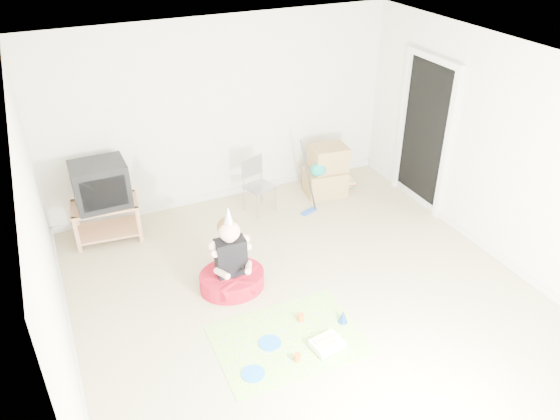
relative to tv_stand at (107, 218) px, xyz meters
name	(u,v)px	position (x,y,z in m)	size (l,w,h in m)	color
ground	(303,292)	(1.79, -2.07, -0.30)	(5.00, 5.00, 0.00)	tan
doorway_recess	(425,135)	(4.27, -0.87, 0.72)	(0.02, 0.90, 2.05)	black
tv_stand	(107,218)	(0.00, 0.00, 0.00)	(0.87, 0.60, 0.51)	#A9724C
crt_tv	(100,184)	(0.00, 0.00, 0.49)	(0.65, 0.54, 0.56)	black
folding_chair	(259,187)	(2.06, -0.20, 0.09)	(0.44, 0.43, 0.80)	gray
cardboard_boxes	(326,172)	(3.16, -0.13, 0.06)	(0.65, 0.53, 0.74)	#A2814E
floor_mop	(309,196)	(2.67, -0.53, -0.04)	(0.27, 0.33, 1.01)	#244AB6
book_pile	(347,182)	(3.59, -0.03, -0.26)	(0.27, 0.30, 0.08)	#2A7E3C
seated_woman	(232,271)	(1.09, -1.65, -0.06)	(0.79, 0.79, 1.08)	#A70F22
party_mat	(288,339)	(1.31, -2.68, -0.30)	(1.49, 1.08, 0.01)	#FF35A5
birthday_cake	(327,345)	(1.61, -2.95, -0.26)	(0.33, 0.28, 0.15)	white
blue_plate_near	(270,343)	(1.12, -2.66, -0.29)	(0.23, 0.23, 0.01)	blue
blue_plate_far	(253,374)	(0.81, -2.96, -0.29)	(0.22, 0.22, 0.01)	blue
orange_cup_near	(301,317)	(1.55, -2.49, -0.25)	(0.07, 0.07, 0.08)	#D85A18
orange_cup_far	(297,357)	(1.27, -2.98, -0.25)	(0.07, 0.07, 0.08)	#D85A18
blue_party_hat	(343,316)	(1.95, -2.70, -0.22)	(0.11, 0.11, 0.15)	#1842AB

